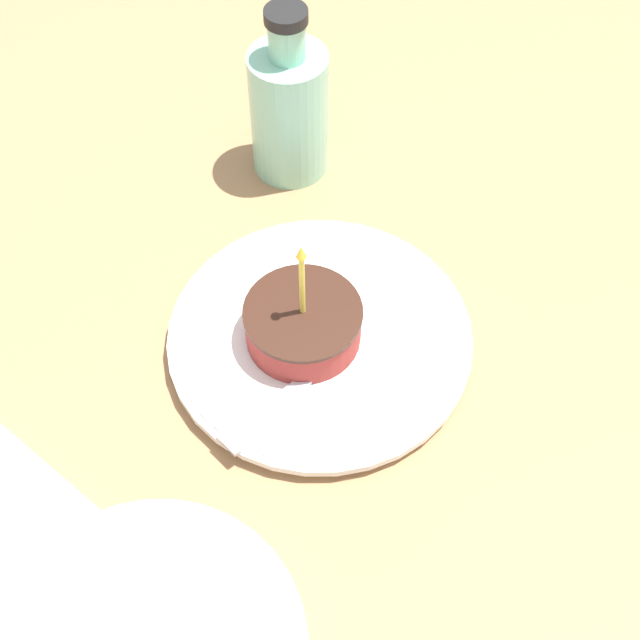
% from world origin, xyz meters
% --- Properties ---
extents(ground_plane, '(2.40, 2.40, 0.04)m').
position_xyz_m(ground_plane, '(0.00, 0.00, -0.02)').
color(ground_plane, '#9E754C').
rests_on(ground_plane, ground).
extents(plate, '(0.28, 0.28, 0.02)m').
position_xyz_m(plate, '(-0.02, -0.01, 0.01)').
color(plate, white).
rests_on(plate, ground_plane).
extents(cake_slice, '(0.11, 0.11, 0.13)m').
position_xyz_m(cake_slice, '(-0.01, -0.00, 0.04)').
color(cake_slice, '#99332D').
rests_on(cake_slice, plate).
extents(fork, '(0.04, 0.19, 0.00)m').
position_xyz_m(fork, '(-0.04, 0.05, 0.02)').
color(fork, silver).
rests_on(fork, plate).
extents(bottle, '(0.08, 0.08, 0.19)m').
position_xyz_m(bottle, '(0.16, -0.18, 0.08)').
color(bottle, '#8CD1B2').
rests_on(bottle, ground_plane).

